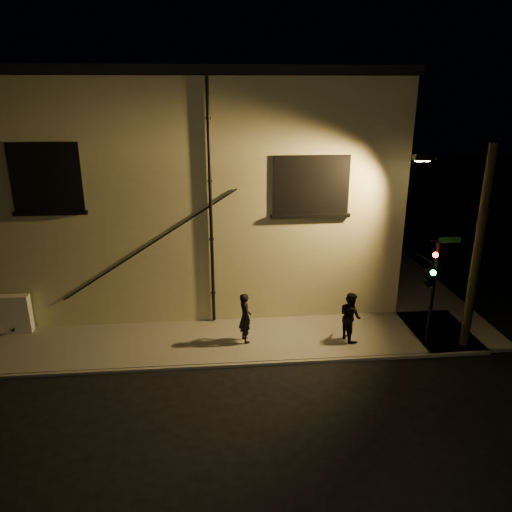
{
  "coord_description": "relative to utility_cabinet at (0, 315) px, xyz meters",
  "views": [
    {
      "loc": [
        -1.82,
        -13.43,
        8.21
      ],
      "look_at": [
        -0.38,
        1.8,
        2.94
      ],
      "focal_mm": 35.0,
      "sensor_mm": 36.0,
      "label": 1
    }
  ],
  "objects": [
    {
      "name": "building",
      "position": [
        6.07,
        6.29,
        3.61
      ],
      "size": [
        16.2,
        12.23,
        8.8
      ],
      "color": "beige",
      "rests_on": "ground"
    },
    {
      "name": "pedestrian_b",
      "position": [
        11.76,
        -1.57,
        0.16
      ],
      "size": [
        0.84,
        0.96,
        1.68
      ],
      "primitive_type": "imported",
      "rotation": [
        0.0,
        0.0,
        1.86
      ],
      "color": "black",
      "rests_on": "sidewalk"
    },
    {
      "name": "traffic_signal",
      "position": [
        14.05,
        -2.15,
        1.77
      ],
      "size": [
        1.3,
        2.14,
        3.63
      ],
      "color": "black",
      "rests_on": "sidewalk"
    },
    {
      "name": "streetlamp_pole",
      "position": [
        15.29,
        -2.22,
        2.77
      ],
      "size": [
        2.01,
        1.38,
        6.64
      ],
      "color": "black",
      "rests_on": "ground"
    },
    {
      "name": "utility_cabinet",
      "position": [
        0.0,
        0.0,
        0.0
      ],
      "size": [
        2.06,
        0.35,
        1.36
      ],
      "primitive_type": "cube",
      "color": "silver",
      "rests_on": "sidewalk"
    },
    {
      "name": "pedestrian_a",
      "position": [
        8.29,
        -1.38,
        0.17
      ],
      "size": [
        0.55,
        0.7,
        1.7
      ],
      "primitive_type": "imported",
      "rotation": [
        0.0,
        0.0,
        1.83
      ],
      "color": "black",
      "rests_on": "sidewalk"
    },
    {
      "name": "sidewalk",
      "position": [
        10.3,
        1.69,
        -0.74
      ],
      "size": [
        21.0,
        16.0,
        0.12
      ],
      "color": "slate",
      "rests_on": "ground"
    },
    {
      "name": "ground",
      "position": [
        9.07,
        -2.7,
        -0.8
      ],
      "size": [
        90.0,
        90.0,
        0.0
      ],
      "primitive_type": "plane",
      "color": "black"
    }
  ]
}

